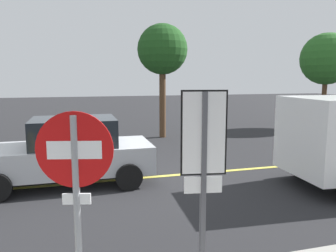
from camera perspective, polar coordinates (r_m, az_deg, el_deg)
ground_plane at (r=8.84m, az=-12.66°, el=-9.39°), size 80.00×80.00×0.00m
lane_marking_centre at (r=9.46m, az=5.99°, el=-8.01°), size 28.00×0.16×0.01m
stop_sign at (r=3.46m, az=-15.52°, el=-9.82°), size 0.74×0.20×2.34m
speed_limit_sign at (r=3.88m, az=6.13°, el=-5.06°), size 0.54×0.11×2.52m
car_silver_behind_van at (r=8.67m, az=-16.73°, el=-4.21°), size 4.22×2.00×1.66m
tree_left_verge at (r=14.78m, az=-0.96°, el=12.85°), size 2.19×2.19×4.98m
tree_centre_verge at (r=19.70m, az=25.59°, el=10.31°), size 2.72×2.72×5.00m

